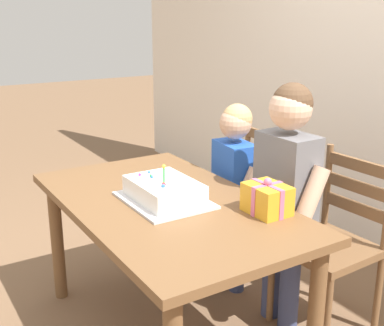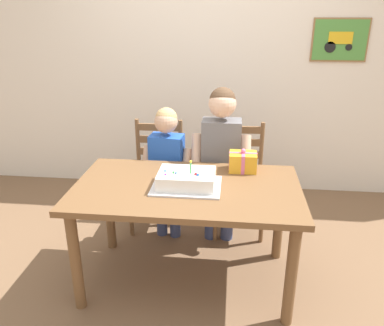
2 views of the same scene
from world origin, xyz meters
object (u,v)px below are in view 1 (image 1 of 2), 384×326
at_px(chair_left, 247,200).
at_px(child_older, 286,184).
at_px(gift_box_red_large, 267,199).
at_px(chair_right, 333,243).
at_px(birthday_cake, 164,192).
at_px(dining_table, 167,220).
at_px(child_younger, 234,180).

relative_size(chair_left, child_older, 0.72).
xyz_separation_m(gift_box_red_large, chair_right, (-0.01, 0.46, -0.33)).
distance_m(birthday_cake, child_older, 0.61).
xyz_separation_m(birthday_cake, gift_box_red_large, (0.36, 0.32, 0.02)).
bearing_deg(birthday_cake, child_older, 71.08).
distance_m(dining_table, child_younger, 0.61).
height_order(birthday_cake, chair_right, birthday_cake).
bearing_deg(chair_left, child_older, -20.15).
xyz_separation_m(gift_box_red_large, chair_left, (-0.72, 0.46, -0.33)).
height_order(chair_left, child_older, child_older).
xyz_separation_m(chair_left, chair_right, (0.70, -0.00, 0.00)).
xyz_separation_m(chair_left, child_older, (0.55, -0.20, 0.31)).
bearing_deg(gift_box_red_large, birthday_cake, -138.88).
bearing_deg(dining_table, gift_box_red_large, 40.02).
relative_size(chair_left, chair_right, 1.00).
relative_size(dining_table, gift_box_red_large, 7.48).
relative_size(chair_right, child_older, 0.72).
height_order(chair_right, child_older, child_older).
bearing_deg(gift_box_red_large, chair_left, 147.04).
height_order(dining_table, gift_box_red_large, gift_box_red_large).
relative_size(dining_table, birthday_cake, 3.35).
bearing_deg(gift_box_red_large, chair_right, 91.44).
height_order(chair_right, child_younger, child_younger).
distance_m(chair_left, child_older, 0.66).
bearing_deg(birthday_cake, chair_right, 65.85).
xyz_separation_m(gift_box_red_large, child_older, (-0.16, 0.26, -0.03)).
relative_size(gift_box_red_large, chair_left, 0.21).
height_order(birthday_cake, chair_left, birthday_cake).
distance_m(dining_table, birthday_cake, 0.15).
bearing_deg(chair_left, birthday_cake, -65.52).
bearing_deg(gift_box_red_large, dining_table, -139.98).
distance_m(birthday_cake, child_younger, 0.63).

